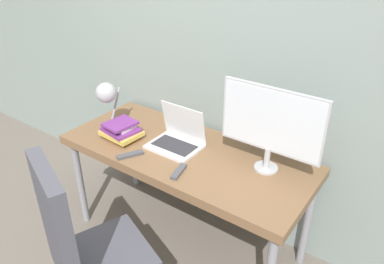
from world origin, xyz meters
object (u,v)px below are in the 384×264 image
(laptop, at_px, (178,138))
(book_stack, at_px, (121,130))
(desk_lamp, at_px, (108,95))
(office_chair, at_px, (84,247))
(monitor, at_px, (271,123))

(laptop, height_order, book_stack, laptop)
(desk_lamp, xyz_separation_m, office_chair, (0.56, -0.76, -0.44))
(office_chair, bearing_deg, monitor, 60.03)
(desk_lamp, bearing_deg, laptop, 10.48)
(laptop, xyz_separation_m, office_chair, (0.04, -0.86, -0.23))
(monitor, distance_m, office_chair, 1.20)
(monitor, bearing_deg, office_chair, -119.97)
(laptop, xyz_separation_m, monitor, (0.59, 0.10, 0.25))
(monitor, distance_m, desk_lamp, 1.13)
(monitor, xyz_separation_m, desk_lamp, (-1.11, -0.19, -0.04))
(laptop, relative_size, monitor, 0.54)
(monitor, relative_size, book_stack, 2.32)
(laptop, xyz_separation_m, desk_lamp, (-0.52, -0.10, 0.21))
(office_chair, bearing_deg, laptop, 92.91)
(book_stack, bearing_deg, laptop, 20.48)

